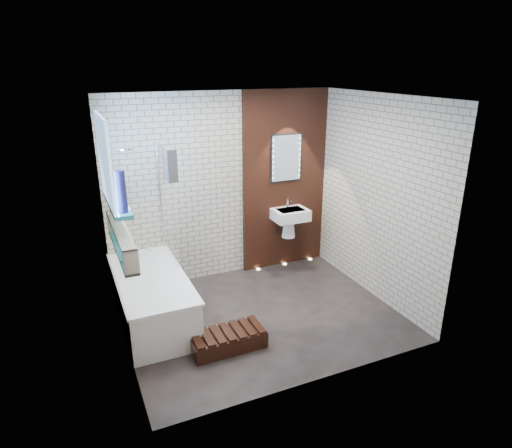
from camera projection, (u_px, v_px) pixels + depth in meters
name	position (u px, v px, depth m)	size (l,w,h in m)	color
ground	(261.00, 315.00, 5.50)	(3.20, 3.20, 0.00)	black
room_shell	(261.00, 216.00, 5.06)	(3.24, 3.20, 2.60)	#B1A58C
walnut_panel	(285.00, 181.00, 6.51)	(1.30, 0.06, 2.60)	black
clerestory_window	(108.00, 170.00, 4.56)	(0.18, 1.00, 0.94)	#7FADE0
display_niche	(121.00, 240.00, 4.64)	(0.14, 1.30, 0.26)	teal
bathtub	(152.00, 298.00, 5.33)	(0.79, 1.74, 0.70)	white
bath_screen	(167.00, 205.00, 5.50)	(0.01, 0.78, 1.40)	white
towel	(170.00, 164.00, 5.06)	(0.11, 0.29, 0.37)	black
shower_head	(125.00, 149.00, 5.14)	(0.18, 0.18, 0.02)	silver
washbasin	(290.00, 218.00, 6.52)	(0.50, 0.36, 0.58)	white
led_mirror	(286.00, 158.00, 6.36)	(0.50, 0.02, 0.70)	black
walnut_step	(228.00, 340.00, 4.86)	(0.81, 0.36, 0.18)	black
niche_bottles	(121.00, 243.00, 4.68)	(0.05, 0.87, 0.14)	maroon
sill_vases	(121.00, 192.00, 4.32)	(0.10, 0.10, 0.42)	#16163C
floor_uplights	(285.00, 264.00, 6.89)	(0.96, 0.06, 0.01)	#FFD899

